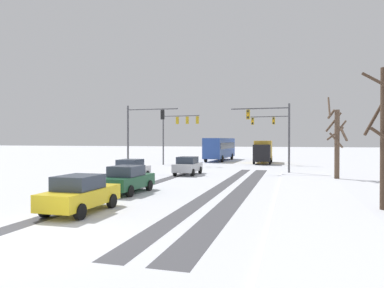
{
  "coord_description": "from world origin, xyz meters",
  "views": [
    {
      "loc": [
        7.76,
        -9.28,
        3.15
      ],
      "look_at": [
        0.0,
        18.49,
        2.8
      ],
      "focal_mm": 32.98,
      "sensor_mm": 36.0,
      "label": 1
    }
  ],
  "objects_px": {
    "bus_oncoming": "(220,147)",
    "box_truck_delivery": "(263,151)",
    "car_dark_green_third": "(127,179)",
    "bare_tree_sidewalk_near": "(384,135)",
    "car_yellow_cab_fourth": "(80,194)",
    "bare_tree_sidewalk_mid": "(337,139)",
    "car_silver_lead": "(188,166)",
    "car_white_second": "(131,170)",
    "traffic_signal_near_right": "(273,126)",
    "traffic_signal_near_left": "(141,127)",
    "traffic_signal_far_right": "(276,128)",
    "traffic_signal_far_left": "(177,127)"
  },
  "relations": [
    {
      "from": "bus_oncoming",
      "to": "box_truck_delivery",
      "type": "distance_m",
      "value": 8.05
    },
    {
      "from": "car_dark_green_third",
      "to": "bare_tree_sidewalk_near",
      "type": "xyz_separation_m",
      "value": [
        13.31,
        -1.4,
        2.54
      ]
    },
    {
      "from": "car_yellow_cab_fourth",
      "to": "bare_tree_sidewalk_mid",
      "type": "xyz_separation_m",
      "value": [
        12.37,
        17.32,
        2.37
      ]
    },
    {
      "from": "car_silver_lead",
      "to": "bare_tree_sidewalk_mid",
      "type": "distance_m",
      "value": 12.75
    },
    {
      "from": "car_white_second",
      "to": "traffic_signal_near_right",
      "type": "bearing_deg",
      "value": 39.22
    },
    {
      "from": "car_dark_green_third",
      "to": "box_truck_delivery",
      "type": "xyz_separation_m",
      "value": [
        5.72,
        29.2,
        0.82
      ]
    },
    {
      "from": "traffic_signal_near_left",
      "to": "car_dark_green_third",
      "type": "distance_m",
      "value": 14.11
    },
    {
      "from": "car_yellow_cab_fourth",
      "to": "car_white_second",
      "type": "bearing_deg",
      "value": 105.36
    },
    {
      "from": "traffic_signal_near_left",
      "to": "traffic_signal_far_right",
      "type": "distance_m",
      "value": 18.65
    },
    {
      "from": "traffic_signal_near_left",
      "to": "box_truck_delivery",
      "type": "relative_size",
      "value": 0.87
    },
    {
      "from": "car_silver_lead",
      "to": "car_white_second",
      "type": "xyz_separation_m",
      "value": [
        -3.1,
        -5.26,
        0.0
      ]
    },
    {
      "from": "traffic_signal_near_left",
      "to": "car_silver_lead",
      "type": "height_order",
      "value": "traffic_signal_near_left"
    },
    {
      "from": "traffic_signal_near_left",
      "to": "car_silver_lead",
      "type": "bearing_deg",
      "value": -14.15
    },
    {
      "from": "traffic_signal_near_right",
      "to": "bus_oncoming",
      "type": "xyz_separation_m",
      "value": [
        -8.71,
        18.82,
        -2.4
      ]
    },
    {
      "from": "bus_oncoming",
      "to": "bare_tree_sidewalk_near",
      "type": "xyz_separation_m",
      "value": [
        14.34,
        -34.99,
        1.37
      ]
    },
    {
      "from": "traffic_signal_near_right",
      "to": "traffic_signal_near_left",
      "type": "bearing_deg",
      "value": -171.05
    },
    {
      "from": "car_dark_green_third",
      "to": "bare_tree_sidewalk_near",
      "type": "distance_m",
      "value": 13.62
    },
    {
      "from": "traffic_signal_far_left",
      "to": "car_white_second",
      "type": "xyz_separation_m",
      "value": [
        1.52,
        -16.45,
        -3.93
      ]
    },
    {
      "from": "bus_oncoming",
      "to": "bare_tree_sidewalk_mid",
      "type": "relative_size",
      "value": 1.66
    },
    {
      "from": "traffic_signal_near_left",
      "to": "traffic_signal_far_right",
      "type": "relative_size",
      "value": 1.0
    },
    {
      "from": "traffic_signal_near_right",
      "to": "bare_tree_sidewalk_near",
      "type": "bearing_deg",
      "value": -70.79
    },
    {
      "from": "traffic_signal_far_left",
      "to": "traffic_signal_near_left",
      "type": "relative_size",
      "value": 1.0
    },
    {
      "from": "bus_oncoming",
      "to": "box_truck_delivery",
      "type": "relative_size",
      "value": 1.49
    },
    {
      "from": "traffic_signal_far_left",
      "to": "bare_tree_sidewalk_near",
      "type": "bearing_deg",
      "value": -53.89
    },
    {
      "from": "traffic_signal_far_left",
      "to": "box_truck_delivery",
      "type": "height_order",
      "value": "traffic_signal_far_left"
    },
    {
      "from": "traffic_signal_near_left",
      "to": "traffic_signal_near_right",
      "type": "height_order",
      "value": "same"
    },
    {
      "from": "bare_tree_sidewalk_mid",
      "to": "bare_tree_sidewalk_near",
      "type": "bearing_deg",
      "value": -88.11
    },
    {
      "from": "traffic_signal_near_left",
      "to": "car_dark_green_third",
      "type": "xyz_separation_m",
      "value": [
        4.77,
        -12.8,
        -3.56
      ]
    },
    {
      "from": "traffic_signal_near_right",
      "to": "car_white_second",
      "type": "xyz_separation_m",
      "value": [
        -10.43,
        -8.51,
        -3.57
      ]
    },
    {
      "from": "traffic_signal_far_right",
      "to": "car_dark_green_third",
      "type": "distance_m",
      "value": 28.14
    },
    {
      "from": "bare_tree_sidewalk_near",
      "to": "car_white_second",
      "type": "bearing_deg",
      "value": 154.54
    },
    {
      "from": "traffic_signal_far_left",
      "to": "car_dark_green_third",
      "type": "distance_m",
      "value": 23.43
    },
    {
      "from": "car_silver_lead",
      "to": "car_dark_green_third",
      "type": "xyz_separation_m",
      "value": [
        -0.35,
        -11.51,
        0.0
      ]
    },
    {
      "from": "traffic_signal_far_right",
      "to": "car_silver_lead",
      "type": "bearing_deg",
      "value": -114.9
    },
    {
      "from": "car_white_second",
      "to": "box_truck_delivery",
      "type": "distance_m",
      "value": 24.48
    },
    {
      "from": "car_silver_lead",
      "to": "car_dark_green_third",
      "type": "relative_size",
      "value": 0.99
    },
    {
      "from": "traffic_signal_far_right",
      "to": "car_silver_lead",
      "type": "xyz_separation_m",
      "value": [
        -7.13,
        -15.35,
        -3.78
      ]
    },
    {
      "from": "car_white_second",
      "to": "box_truck_delivery",
      "type": "bearing_deg",
      "value": 69.75
    },
    {
      "from": "bus_oncoming",
      "to": "bare_tree_sidewalk_mid",
      "type": "distance_m",
      "value": 25.95
    },
    {
      "from": "car_white_second",
      "to": "bare_tree_sidewalk_near",
      "type": "height_order",
      "value": "bare_tree_sidewalk_near"
    },
    {
      "from": "bare_tree_sidewalk_near",
      "to": "car_silver_lead",
      "type": "bearing_deg",
      "value": 135.11
    },
    {
      "from": "bare_tree_sidewalk_near",
      "to": "bare_tree_sidewalk_mid",
      "type": "bearing_deg",
      "value": 91.89
    },
    {
      "from": "car_silver_lead",
      "to": "car_yellow_cab_fourth",
      "type": "relative_size",
      "value": 1.0
    },
    {
      "from": "traffic_signal_far_left",
      "to": "car_dark_green_third",
      "type": "relative_size",
      "value": 1.56
    },
    {
      "from": "bus_oncoming",
      "to": "box_truck_delivery",
      "type": "height_order",
      "value": "bus_oncoming"
    },
    {
      "from": "traffic_signal_far_left",
      "to": "bus_oncoming",
      "type": "bearing_deg",
      "value": 73.42
    },
    {
      "from": "car_white_second",
      "to": "bare_tree_sidewalk_mid",
      "type": "distance_m",
      "value": 16.72
    },
    {
      "from": "traffic_signal_far_left",
      "to": "car_dark_green_third",
      "type": "bearing_deg",
      "value": -79.35
    },
    {
      "from": "bus_oncoming",
      "to": "bare_tree_sidewalk_near",
      "type": "relative_size",
      "value": 1.73
    },
    {
      "from": "traffic_signal_far_left",
      "to": "bare_tree_sidewalk_mid",
      "type": "distance_m",
      "value": 20.43
    }
  ]
}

